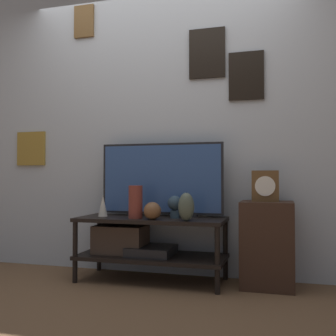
# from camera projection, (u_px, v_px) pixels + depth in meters

# --- Properties ---
(ground_plane) EXTENTS (12.00, 12.00, 0.00)m
(ground_plane) POSITION_uv_depth(u_px,v_px,m) (139.00, 291.00, 2.92)
(ground_plane) COLOR brown
(wall_back) EXTENTS (6.40, 0.08, 2.70)m
(wall_back) POSITION_uv_depth(u_px,v_px,m) (162.00, 120.00, 3.52)
(wall_back) COLOR #B2BCC6
(wall_back) RESTS_ON ground_plane
(media_console) EXTENTS (1.21, 0.50, 0.52)m
(media_console) POSITION_uv_depth(u_px,v_px,m) (140.00, 240.00, 3.23)
(media_console) COLOR black
(media_console) RESTS_ON ground_plane
(television) EXTENTS (1.05, 0.05, 0.62)m
(television) POSITION_uv_depth(u_px,v_px,m) (161.00, 179.00, 3.31)
(television) COLOR black
(television) RESTS_ON media_console
(vase_round_glass) EXTENTS (0.14, 0.14, 0.14)m
(vase_round_glass) POSITION_uv_depth(u_px,v_px,m) (152.00, 211.00, 3.04)
(vase_round_glass) COLOR brown
(vase_round_glass) RESTS_ON media_console
(vase_urn_stoneware) EXTENTS (0.12, 0.11, 0.21)m
(vase_urn_stoneware) POSITION_uv_depth(u_px,v_px,m) (186.00, 207.00, 2.95)
(vase_urn_stoneware) COLOR #4C5647
(vase_urn_stoneware) RESTS_ON media_console
(vase_tall_ceramic) EXTENTS (0.11, 0.11, 0.26)m
(vase_tall_ceramic) POSITION_uv_depth(u_px,v_px,m) (136.00, 202.00, 3.14)
(vase_tall_ceramic) COLOR brown
(vase_tall_ceramic) RESTS_ON media_console
(vase_slim_bronze) EXTENTS (0.08, 0.08, 0.18)m
(vase_slim_bronze) POSITION_uv_depth(u_px,v_px,m) (103.00, 206.00, 3.30)
(vase_slim_bronze) COLOR beige
(vase_slim_bronze) RESTS_ON media_console
(candle_jar) EXTENTS (0.10, 0.10, 0.10)m
(candle_jar) POSITION_uv_depth(u_px,v_px,m) (201.00, 210.00, 3.31)
(candle_jar) COLOR silver
(candle_jar) RESTS_ON media_console
(decorative_bust) EXTENTS (0.12, 0.12, 0.18)m
(decorative_bust) POSITION_uv_depth(u_px,v_px,m) (175.00, 205.00, 3.14)
(decorative_bust) COLOR #2D4251
(decorative_bust) RESTS_ON media_console
(side_table) EXTENTS (0.40, 0.36, 0.66)m
(side_table) POSITION_uv_depth(u_px,v_px,m) (267.00, 244.00, 3.02)
(side_table) COLOR #382319
(side_table) RESTS_ON ground_plane
(mantel_clock) EXTENTS (0.20, 0.11, 0.24)m
(mantel_clock) POSITION_uv_depth(u_px,v_px,m) (265.00, 186.00, 3.04)
(mantel_clock) COLOR brown
(mantel_clock) RESTS_ON side_table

